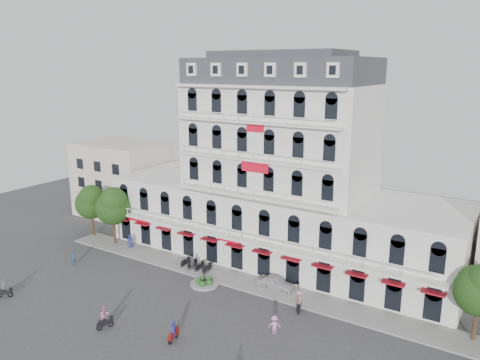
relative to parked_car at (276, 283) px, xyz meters
The scene contains 18 objects.
ground 10.44m from the parked_car, 114.19° to the right, with size 120.00×120.00×0.00m, color #38383A.
sidewalk 4.35m from the parked_car, behind, with size 53.00×4.00×0.16m, color gray.
main_building 13.25m from the parked_car, 116.67° to the left, with size 45.00×15.00×25.80m.
flank_building_west 36.22m from the parked_car, 162.96° to the left, with size 14.00×10.00×12.00m, color beige.
traffic_island 8.08m from the parked_car, 154.30° to the right, with size 3.20×3.20×1.60m.
parked_scooter_row 10.67m from the parked_car, behind, with size 4.40×1.80×1.10m, color black, non-canonical shape.
tree_west_outer 30.57m from the parked_car, behind, with size 4.50×4.48×7.76m.
tree_west_inner 25.70m from the parked_car, behind, with size 4.76×4.76×8.25m.
tree_east_inner 20.29m from the parked_car, ahead, with size 4.40×4.37×7.57m.
parked_car is the anchor object (origin of this frame).
rider_west 29.22m from the parked_car, 143.87° to the right, with size 1.37×1.24×2.03m.
rider_southwest 18.55m from the parked_car, 121.98° to the right, with size 0.96×1.63×2.28m.
rider_east 14.22m from the parked_car, 102.39° to the right, with size 0.60×1.70×1.99m.
rider_center 5.25m from the parked_car, 36.06° to the right, with size 0.97×1.65×2.22m.
pedestrian_left 22.32m from the parked_car, behind, with size 0.95×0.62×1.95m, color navy.
pedestrian_mid 10.86m from the parked_car, behind, with size 1.06×0.44×1.82m, color #5C5B62.
pedestrian_right 9.03m from the parked_car, 63.01° to the right, with size 1.17×0.67×1.81m, color pink.
pedestrian_far 25.48m from the parked_car, 162.29° to the right, with size 0.65×0.43×1.79m, color navy.
Camera 1 is at (26.28, -32.82, 24.01)m, focal length 35.00 mm.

